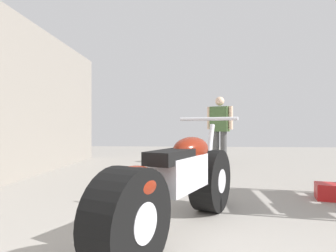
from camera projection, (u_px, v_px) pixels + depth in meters
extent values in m
plane|color=gray|center=(195.00, 189.00, 4.01)|extent=(16.84, 16.84, 0.00)
cube|color=gray|center=(1.00, 94.00, 4.21)|extent=(0.08, 7.72, 2.71)
cylinder|color=black|center=(210.00, 180.00, 2.99)|extent=(0.48, 0.68, 0.64)
cylinder|color=silver|center=(210.00, 180.00, 2.99)|extent=(0.33, 0.33, 0.24)
cylinder|color=black|center=(128.00, 220.00, 1.72)|extent=(0.48, 0.68, 0.64)
cylinder|color=silver|center=(128.00, 220.00, 1.72)|extent=(0.33, 0.33, 0.24)
cube|color=silver|center=(181.00, 173.00, 2.35)|extent=(0.48, 0.68, 0.28)
ellipsoid|color=maroon|center=(191.00, 149.00, 2.55)|extent=(0.45, 0.58, 0.22)
cube|color=black|center=(171.00, 157.00, 2.20)|extent=(0.40, 0.53, 0.10)
ellipsoid|color=maroon|center=(133.00, 185.00, 1.76)|extent=(0.42, 0.51, 0.24)
cylinder|color=silver|center=(209.00, 152.00, 2.96)|extent=(0.15, 0.25, 0.58)
cylinder|color=silver|center=(208.00, 119.00, 2.92)|extent=(0.58, 0.29, 0.04)
cylinder|color=silver|center=(147.00, 214.00, 2.16)|extent=(0.31, 0.54, 0.09)
cylinder|color=#4C4C4C|center=(224.00, 148.00, 6.65)|extent=(0.20, 0.20, 0.76)
cylinder|color=#4C4C4C|center=(216.00, 148.00, 6.75)|extent=(0.20, 0.20, 0.76)
cube|color=#476638|center=(220.00, 119.00, 6.70)|extent=(0.48, 0.39, 0.58)
cylinder|color=beige|center=(231.00, 118.00, 6.57)|extent=(0.14, 0.14, 0.54)
cylinder|color=beige|center=(209.00, 118.00, 6.84)|extent=(0.14, 0.14, 0.54)
sphere|color=beige|center=(220.00, 101.00, 6.70)|extent=(0.21, 0.21, 0.21)
cube|color=#B21919|center=(332.00, 192.00, 3.43)|extent=(0.42, 0.35, 0.19)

